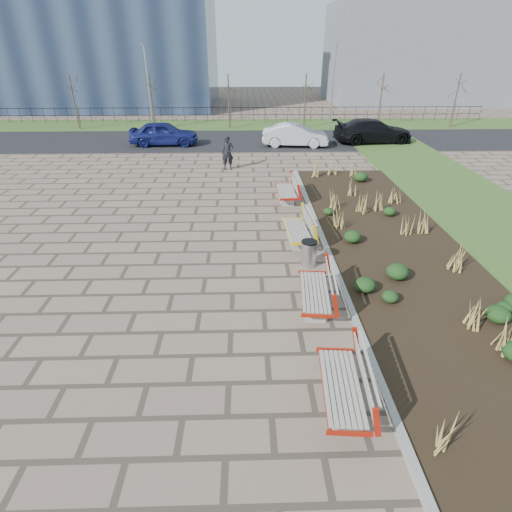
{
  "coord_description": "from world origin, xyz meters",
  "views": [
    {
      "loc": [
        1.23,
        -6.82,
        6.19
      ],
      "look_at": [
        1.5,
        3.0,
        0.9
      ],
      "focal_mm": 28.0,
      "sensor_mm": 36.0,
      "label": 1
    }
  ],
  "objects_px": {
    "bench_a": "(342,384)",
    "lamp_west": "(149,89)",
    "litter_bin": "(309,254)",
    "pedestrian": "(228,153)",
    "lamp_east": "(333,88)",
    "car_black": "(373,131)",
    "car_silver": "(295,135)",
    "bench_c": "(297,228)",
    "car_blue": "(164,133)",
    "bench_d": "(286,190)",
    "bench_b": "(315,290)"
  },
  "relations": [
    {
      "from": "bench_a",
      "to": "lamp_west",
      "type": "relative_size",
      "value": 0.35
    },
    {
      "from": "litter_bin",
      "to": "pedestrian",
      "type": "distance_m",
      "value": 11.14
    },
    {
      "from": "lamp_east",
      "to": "litter_bin",
      "type": "bearing_deg",
      "value": -102.42
    },
    {
      "from": "pedestrian",
      "to": "car_black",
      "type": "distance_m",
      "value": 11.59
    },
    {
      "from": "car_silver",
      "to": "car_black",
      "type": "distance_m",
      "value": 5.54
    },
    {
      "from": "litter_bin",
      "to": "lamp_west",
      "type": "distance_m",
      "value": 23.97
    },
    {
      "from": "bench_c",
      "to": "bench_a",
      "type": "bearing_deg",
      "value": -93.33
    },
    {
      "from": "car_blue",
      "to": "pedestrian",
      "type": "bearing_deg",
      "value": -143.97
    },
    {
      "from": "bench_a",
      "to": "lamp_west",
      "type": "height_order",
      "value": "lamp_west"
    },
    {
      "from": "bench_d",
      "to": "lamp_west",
      "type": "relative_size",
      "value": 0.35
    },
    {
      "from": "car_black",
      "to": "bench_c",
      "type": "bearing_deg",
      "value": 149.72
    },
    {
      "from": "car_blue",
      "to": "lamp_west",
      "type": "bearing_deg",
      "value": 17.7
    },
    {
      "from": "bench_a",
      "to": "bench_b",
      "type": "height_order",
      "value": "same"
    },
    {
      "from": "bench_a",
      "to": "bench_c",
      "type": "bearing_deg",
      "value": 94.62
    },
    {
      "from": "bench_a",
      "to": "car_blue",
      "type": "relative_size",
      "value": 0.47
    },
    {
      "from": "bench_d",
      "to": "litter_bin",
      "type": "height_order",
      "value": "bench_d"
    },
    {
      "from": "car_silver",
      "to": "lamp_west",
      "type": "distance_m",
      "value": 12.32
    },
    {
      "from": "bench_b",
      "to": "bench_d",
      "type": "bearing_deg",
      "value": 95.25
    },
    {
      "from": "bench_d",
      "to": "lamp_west",
      "type": "bearing_deg",
      "value": 116.75
    },
    {
      "from": "car_black",
      "to": "lamp_east",
      "type": "bearing_deg",
      "value": 16.53
    },
    {
      "from": "bench_d",
      "to": "car_blue",
      "type": "relative_size",
      "value": 0.47
    },
    {
      "from": "bench_d",
      "to": "pedestrian",
      "type": "bearing_deg",
      "value": 116.4
    },
    {
      "from": "litter_bin",
      "to": "lamp_west",
      "type": "xyz_separation_m",
      "value": [
        -9.16,
        22.0,
        2.63
      ]
    },
    {
      "from": "bench_c",
      "to": "car_silver",
      "type": "bearing_deg",
      "value": 80.47
    },
    {
      "from": "pedestrian",
      "to": "car_blue",
      "type": "bearing_deg",
      "value": 121.61
    },
    {
      "from": "car_blue",
      "to": "car_silver",
      "type": "distance_m",
      "value": 8.77
    },
    {
      "from": "litter_bin",
      "to": "pedestrian",
      "type": "relative_size",
      "value": 0.46
    },
    {
      "from": "lamp_west",
      "to": "lamp_east",
      "type": "relative_size",
      "value": 1.0
    },
    {
      "from": "pedestrian",
      "to": "lamp_east",
      "type": "xyz_separation_m",
      "value": [
        7.71,
        11.24,
        2.15
      ]
    },
    {
      "from": "bench_a",
      "to": "car_black",
      "type": "distance_m",
      "value": 23.52
    },
    {
      "from": "car_silver",
      "to": "bench_a",
      "type": "bearing_deg",
      "value": -178.04
    },
    {
      "from": "car_silver",
      "to": "pedestrian",
      "type": "bearing_deg",
      "value": 147.52
    },
    {
      "from": "litter_bin",
      "to": "lamp_east",
      "type": "distance_m",
      "value": 22.68
    },
    {
      "from": "pedestrian",
      "to": "car_blue",
      "type": "xyz_separation_m",
      "value": [
        -4.48,
        5.92,
        -0.11
      ]
    },
    {
      "from": "pedestrian",
      "to": "car_blue",
      "type": "distance_m",
      "value": 7.42
    },
    {
      "from": "bench_c",
      "to": "litter_bin",
      "type": "bearing_deg",
      "value": -88.09
    },
    {
      "from": "car_blue",
      "to": "car_black",
      "type": "height_order",
      "value": "car_black"
    },
    {
      "from": "bench_a",
      "to": "car_silver",
      "type": "distance_m",
      "value": 21.55
    },
    {
      "from": "bench_c",
      "to": "lamp_east",
      "type": "distance_m",
      "value": 21.05
    },
    {
      "from": "litter_bin",
      "to": "car_black",
      "type": "distance_m",
      "value": 18.39
    },
    {
      "from": "bench_a",
      "to": "bench_b",
      "type": "xyz_separation_m",
      "value": [
        0.0,
        3.24,
        0.0
      ]
    },
    {
      "from": "bench_d",
      "to": "litter_bin",
      "type": "xyz_separation_m",
      "value": [
        0.16,
        -5.82,
        -0.09
      ]
    },
    {
      "from": "bench_d",
      "to": "pedestrian",
      "type": "xyz_separation_m",
      "value": [
        -2.71,
        4.93,
        0.39
      ]
    },
    {
      "from": "pedestrian",
      "to": "bench_a",
      "type": "bearing_deg",
      "value": -86.01
    },
    {
      "from": "bench_a",
      "to": "car_silver",
      "type": "xyz_separation_m",
      "value": [
        1.57,
        21.5,
        0.23
      ]
    },
    {
      "from": "bench_b",
      "to": "lamp_west",
      "type": "bearing_deg",
      "value": 115.69
    },
    {
      "from": "litter_bin",
      "to": "car_black",
      "type": "bearing_deg",
      "value": 68.07
    },
    {
      "from": "bench_b",
      "to": "car_blue",
      "type": "bearing_deg",
      "value": 116.15
    },
    {
      "from": "car_black",
      "to": "lamp_east",
      "type": "relative_size",
      "value": 0.89
    },
    {
      "from": "car_silver",
      "to": "car_black",
      "type": "bearing_deg",
      "value": -74.03
    }
  ]
}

